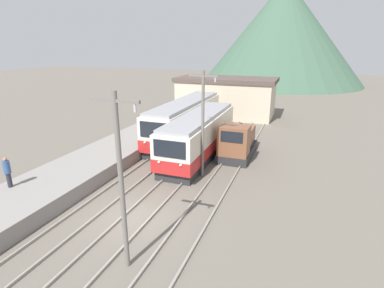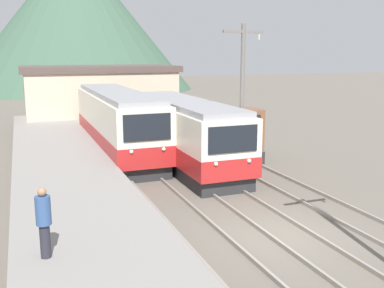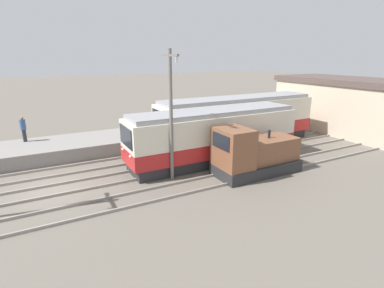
{
  "view_description": "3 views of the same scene",
  "coord_description": "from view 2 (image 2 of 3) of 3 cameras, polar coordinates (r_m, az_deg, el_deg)",
  "views": [
    {
      "loc": [
        7.84,
        -12.05,
        8.75
      ],
      "look_at": [
        0.3,
        8.2,
        1.68
      ],
      "focal_mm": 28.0,
      "sensor_mm": 36.0,
      "label": 1
    },
    {
      "loc": [
        -7.92,
        -12.11,
        6.03
      ],
      "look_at": [
        -0.51,
        7.23,
        1.8
      ],
      "focal_mm": 42.0,
      "sensor_mm": 36.0,
      "label": 2
    },
    {
      "loc": [
        16.53,
        -0.13,
        6.93
      ],
      "look_at": [
        0.62,
        8.4,
        1.6
      ],
      "focal_mm": 28.0,
      "sensor_mm": 36.0,
      "label": 3
    }
  ],
  "objects": [
    {
      "name": "track_right",
      "position": [
        17.49,
        20.52,
        -9.16
      ],
      "size": [
        1.54,
        60.0,
        0.14
      ],
      "color": "gray",
      "rests_on": "ground"
    },
    {
      "name": "ground_plane",
      "position": [
        15.67,
        11.5,
        -11.33
      ],
      "size": [
        200.0,
        200.0,
        0.0
      ],
      "primitive_type": "plane",
      "color": "#665E54"
    },
    {
      "name": "shunting_locomotive",
      "position": [
        26.27,
        4.46,
        0.92
      ],
      "size": [
        2.4,
        5.36,
        3.0
      ],
      "color": "#28282B",
      "rests_on": "ground"
    },
    {
      "name": "station_building",
      "position": [
        38.79,
        -11.56,
        6.08
      ],
      "size": [
        12.6,
        6.3,
        4.95
      ],
      "color": "beige",
      "rests_on": "ground"
    },
    {
      "name": "catenary_mast_mid",
      "position": [
        21.06,
        6.38,
        5.86
      ],
      "size": [
        2.0,
        0.2,
        7.31
      ],
      "color": "slate",
      "rests_on": "ground"
    },
    {
      "name": "commuter_train_left",
      "position": [
        27.22,
        -9.45,
        2.36
      ],
      "size": [
        2.84,
        13.63,
        3.81
      ],
      "color": "#28282B",
      "rests_on": "ground"
    },
    {
      "name": "track_center",
      "position": [
        15.75,
        12.13,
        -10.97
      ],
      "size": [
        1.54,
        60.0,
        0.14
      ],
      "color": "gray",
      "rests_on": "ground"
    },
    {
      "name": "person_on_platform",
      "position": [
        11.89,
        -18.31,
        -9.11
      ],
      "size": [
        0.38,
        0.38,
        1.83
      ],
      "color": "#282833",
      "rests_on": "platform_left"
    },
    {
      "name": "mountain_backdrop",
      "position": [
        79.13,
        -14.54,
        15.32
      ],
      "size": [
        38.1,
        38.1,
        23.48
      ],
      "color": "#3D5B47",
      "rests_on": "ground"
    },
    {
      "name": "platform_left",
      "position": [
        13.42,
        -12.25,
        -13.18
      ],
      "size": [
        4.5,
        54.0,
        0.95
      ],
      "primitive_type": "cube",
      "color": "gray",
      "rests_on": "ground"
    },
    {
      "name": "track_left",
      "position": [
        14.5,
        2.57,
        -12.73
      ],
      "size": [
        1.54,
        60.0,
        0.14
      ],
      "color": "gray",
      "rests_on": "ground"
    },
    {
      "name": "commuter_train_center",
      "position": [
        24.19,
        -1.0,
        1.12
      ],
      "size": [
        2.84,
        11.97,
        3.56
      ],
      "color": "#28282B",
      "rests_on": "ground"
    }
  ]
}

